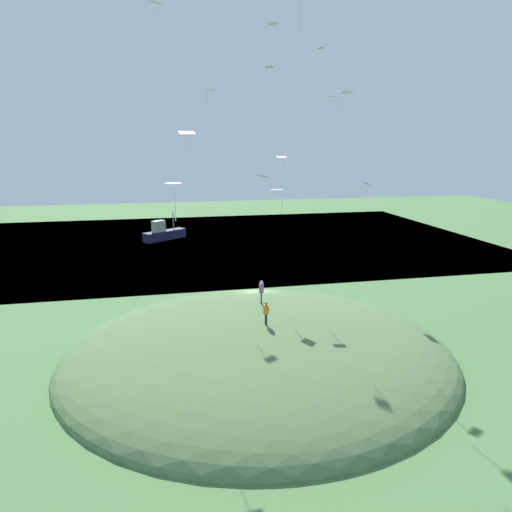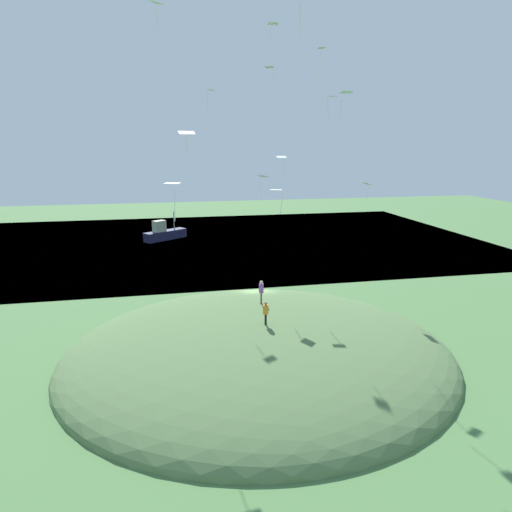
% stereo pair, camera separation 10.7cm
% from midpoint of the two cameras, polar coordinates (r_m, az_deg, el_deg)
% --- Properties ---
extents(ground_plane, '(160.00, 160.00, 0.00)m').
position_cam_midpoint_polar(ground_plane, '(40.59, 0.14, -6.59)').
color(ground_plane, '#49723F').
extents(lake_water, '(48.81, 80.00, 0.40)m').
position_cam_midpoint_polar(lake_water, '(69.07, -4.88, 1.79)').
color(lake_water, '#2F546F').
rests_on(lake_water, ground_plane).
extents(grass_hill, '(25.11, 27.03, 4.76)m').
position_cam_midpoint_polar(grass_hill, '(32.14, 0.41, -12.33)').
color(grass_hill, '#516E42').
rests_on(grass_hill, ground_plane).
extents(boat_on_lake, '(5.46, 6.68, 4.19)m').
position_cam_midpoint_polar(boat_on_lake, '(70.82, -11.54, 2.83)').
color(boat_on_lake, '#1D1E3C').
rests_on(boat_on_lake, lake_water).
extents(person_near_shore, '(0.38, 0.38, 1.63)m').
position_cam_midpoint_polar(person_near_shore, '(30.39, 1.34, -6.93)').
color(person_near_shore, black).
rests_on(person_near_shore, grass_hill).
extents(person_with_child, '(0.47, 0.47, 1.84)m').
position_cam_midpoint_polar(person_with_child, '(34.67, 0.76, -4.22)').
color(person_with_child, '#544942').
rests_on(person_with_child, grass_hill).
extents(kite_0, '(1.10, 0.75, 1.51)m').
position_cam_midpoint_polar(kite_0, '(40.34, 13.91, 8.91)').
color(kite_0, white).
extents(kite_1, '(0.80, 1.08, 1.57)m').
position_cam_midpoint_polar(kite_1, '(29.83, -8.72, 15.13)').
color(kite_1, silver).
extents(kite_2, '(0.78, 0.89, 1.56)m').
position_cam_midpoint_polar(kite_2, '(40.62, -5.73, 20.10)').
color(kite_2, silver).
extents(kite_3, '(0.55, 0.78, 1.84)m').
position_cam_midpoint_polar(kite_3, '(31.29, 11.43, 19.52)').
color(kite_3, white).
extents(kite_4, '(0.56, 0.80, 2.08)m').
position_cam_midpoint_polar(kite_4, '(36.78, 3.40, 12.20)').
color(kite_4, silver).
extents(kite_5, '(0.68, 0.78, 1.26)m').
position_cam_midpoint_polar(kite_5, '(39.83, 1.88, 22.78)').
color(kite_5, white).
extents(kite_6, '(0.78, 0.92, 1.88)m').
position_cam_midpoint_polar(kite_6, '(22.88, -10.41, 8.70)').
color(kite_6, white).
extents(kite_7, '(0.86, 0.95, 1.72)m').
position_cam_midpoint_polar(kite_7, '(38.50, 9.68, 19.23)').
color(kite_7, silver).
extents(kite_8, '(0.72, 0.79, 1.35)m').
position_cam_midpoint_polar(kite_8, '(24.89, 2.78, 8.13)').
color(kite_8, silver).
extents(kite_10, '(0.56, 0.75, 1.07)m').
position_cam_midpoint_polar(kite_10, '(34.78, 2.25, 27.36)').
color(kite_10, white).
extents(kite_11, '(0.92, 0.92, 1.32)m').
position_cam_midpoint_polar(kite_11, '(29.98, -12.49, 28.83)').
color(kite_11, white).
extents(kite_12, '(1.05, 0.98, 2.05)m').
position_cam_midpoint_polar(kite_12, '(35.48, 0.97, 9.90)').
color(kite_12, white).
extents(kite_13, '(0.85, 0.61, 2.25)m').
position_cam_midpoint_polar(kite_13, '(39.25, 8.41, 24.46)').
color(kite_13, white).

